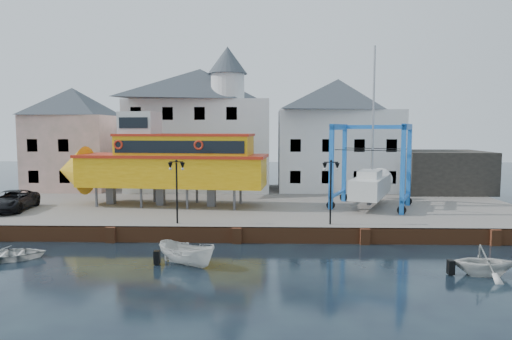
{
  "coord_description": "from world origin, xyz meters",
  "views": [
    {
      "loc": [
        2.05,
        -28.1,
        7.22
      ],
      "look_at": [
        1.0,
        7.0,
        4.0
      ],
      "focal_mm": 32.0,
      "sensor_mm": 36.0,
      "label": 1
    }
  ],
  "objects": [
    {
      "name": "building_white_main",
      "position": [
        -4.87,
        18.39,
        7.34
      ],
      "size": [
        14.0,
        8.3,
        14.0
      ],
      "color": "silver",
      "rests_on": "hardstanding"
    },
    {
      "name": "tour_boat",
      "position": [
        -6.75,
        8.25,
        4.55
      ],
      "size": [
        17.6,
        5.77,
        7.52
      ],
      "rotation": [
        0.0,
        0.0,
        -0.1
      ],
      "color": "#59595E",
      "rests_on": "hardstanding"
    },
    {
      "name": "motorboat_d",
      "position": [
        -12.35,
        -3.93,
        0.0
      ],
      "size": [
        4.49,
        3.74,
        0.8
      ],
      "primitive_type": "imported",
      "rotation": [
        0.0,
        0.0,
        1.85
      ],
      "color": "silver",
      "rests_on": "ground"
    },
    {
      "name": "travel_lift",
      "position": [
        10.3,
        8.43,
        3.11
      ],
      "size": [
        7.17,
        8.53,
        12.61
      ],
      "rotation": [
        0.0,
        0.0,
        -0.39
      ],
      "color": "#1149B3",
      "rests_on": "hardstanding"
    },
    {
      "name": "building_white_right",
      "position": [
        9.0,
        19.0,
        6.6
      ],
      "size": [
        12.0,
        8.0,
        11.2
      ],
      "color": "silver",
      "rests_on": "hardstanding"
    },
    {
      "name": "lamp_post_right",
      "position": [
        6.0,
        1.2,
        4.17
      ],
      "size": [
        1.12,
        0.32,
        4.2
      ],
      "color": "black",
      "rests_on": "hardstanding"
    },
    {
      "name": "building_pink",
      "position": [
        -18.0,
        18.0,
        6.15
      ],
      "size": [
        8.0,
        7.0,
        10.3
      ],
      "color": "tan",
      "rests_on": "hardstanding"
    },
    {
      "name": "motorboat_a",
      "position": [
        -2.31,
        -4.63,
        0.0
      ],
      "size": [
        3.85,
        3.07,
        1.42
      ],
      "primitive_type": "imported",
      "rotation": [
        0.0,
        0.0,
        1.03
      ],
      "color": "silver",
      "rests_on": "ground"
    },
    {
      "name": "shed_dark",
      "position": [
        19.0,
        17.0,
        3.0
      ],
      "size": [
        8.0,
        7.0,
        4.0
      ],
      "primitive_type": "cube",
      "color": "black",
      "rests_on": "hardstanding"
    },
    {
      "name": "quay_wall",
      "position": [
        -0.0,
        0.1,
        0.5
      ],
      "size": [
        44.0,
        0.47,
        1.0
      ],
      "color": "brown",
      "rests_on": "ground"
    },
    {
      "name": "van",
      "position": [
        -17.49,
        5.48,
        1.76
      ],
      "size": [
        3.17,
        5.71,
        1.51
      ],
      "primitive_type": "imported",
      "rotation": [
        0.0,
        0.0,
        0.12
      ],
      "color": "black",
      "rests_on": "hardstanding"
    },
    {
      "name": "lamp_post_left",
      "position": [
        -4.0,
        1.2,
        4.17
      ],
      "size": [
        1.12,
        0.32,
        4.2
      ],
      "color": "black",
      "rests_on": "hardstanding"
    },
    {
      "name": "motorboat_c",
      "position": [
        12.59,
        -5.93,
        0.0
      ],
      "size": [
        3.15,
        2.73,
        1.62
      ],
      "primitive_type": "imported",
      "rotation": [
        0.0,
        0.0,
        1.55
      ],
      "color": "silver",
      "rests_on": "ground"
    },
    {
      "name": "ground",
      "position": [
        0.0,
        0.0,
        0.0
      ],
      "size": [
        140.0,
        140.0,
        0.0
      ],
      "primitive_type": "plane",
      "color": "black",
      "rests_on": "ground"
    },
    {
      "name": "hardstanding",
      "position": [
        0.0,
        11.0,
        0.5
      ],
      "size": [
        44.0,
        22.0,
        1.0
      ],
      "primitive_type": "cube",
      "color": "#5E5B56",
      "rests_on": "ground"
    }
  ]
}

